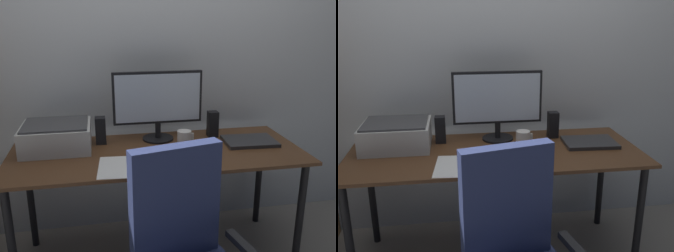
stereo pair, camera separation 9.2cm
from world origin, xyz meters
The scene contains 11 objects.
back_wall centered at (0.00, 0.52, 1.30)m, with size 6.40×0.10×2.60m, color silver.
desk centered at (0.00, 0.00, 0.66)m, with size 1.73×0.69×0.74m.
monitor centered at (0.04, 0.21, 0.99)m, with size 0.57×0.20×0.44m.
keyboard centered at (0.03, -0.18, 0.75)m, with size 0.29×0.11×0.02m, color silver.
mouse centered at (0.25, -0.19, 0.76)m, with size 0.06×0.10×0.03m, color black.
coffee_mug centered at (0.17, 0.04, 0.79)m, with size 0.10×0.09×0.10m.
laptop centered at (0.60, 0.03, 0.75)m, with size 0.32×0.23×0.02m, color #2D2D30.
speaker_left centered at (-0.32, 0.20, 0.82)m, with size 0.06×0.07×0.17m, color black.
speaker_right centered at (0.40, 0.20, 0.82)m, with size 0.06×0.07×0.17m, color black.
printer centered at (-0.59, 0.15, 0.82)m, with size 0.40×0.34×0.16m.
paper_sheet centered at (-0.24, -0.20, 0.74)m, with size 0.21×0.30×0.00m, color white.
Camera 2 is at (-0.23, -2.03, 1.53)m, focal length 39.23 mm.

